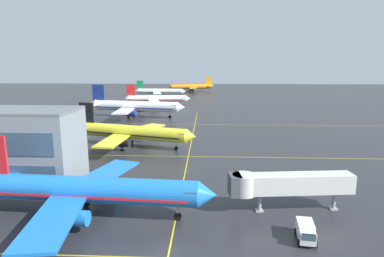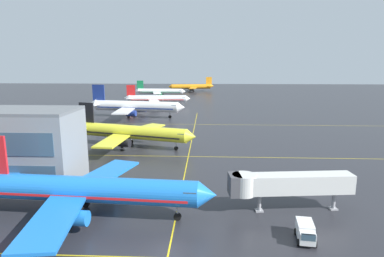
{
  "view_description": "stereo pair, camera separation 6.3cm",
  "coord_description": "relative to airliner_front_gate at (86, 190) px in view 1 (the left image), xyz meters",
  "views": [
    {
      "loc": [
        4.13,
        -34.14,
        20.97
      ],
      "look_at": [
        0.11,
        53.47,
        3.34
      ],
      "focal_mm": 30.63,
      "sensor_mm": 36.0,
      "label": 1
    },
    {
      "loc": [
        4.2,
        -34.14,
        20.97
      ],
      "look_at": [
        0.11,
        53.47,
        3.34
      ],
      "focal_mm": 30.63,
      "sensor_mm": 36.0,
      "label": 2
    }
  ],
  "objects": [
    {
      "name": "airliner_front_gate",
      "position": [
        0.0,
        0.0,
        0.0
      ],
      "size": [
        35.69,
        30.72,
        11.09
      ],
      "color": "blue",
      "rests_on": "ground"
    },
    {
      "name": "service_truck_red_van",
      "position": [
        28.48,
        -5.3,
        -2.61
      ],
      "size": [
        2.61,
        4.33,
        2.1
      ],
      "color": "white",
      "rests_on": "ground"
    },
    {
      "name": "airliner_third_row",
      "position": [
        -11.77,
        84.41,
        0.47
      ],
      "size": [
        39.99,
        34.08,
        12.46
      ],
      "color": "white",
      "rests_on": "ground"
    },
    {
      "name": "airliner_far_right_stand",
      "position": [
        -13.25,
        162.64,
        -0.35
      ],
      "size": [
        32.3,
        27.91,
        10.06
      ],
      "color": "white",
      "rests_on": "ground"
    },
    {
      "name": "taxiway_markings",
      "position": [
        12.38,
        29.95,
        -3.78
      ],
      "size": [
        136.43,
        130.87,
        0.01
      ],
      "color": "yellow",
      "rests_on": "ground"
    },
    {
      "name": "jet_bridge",
      "position": [
        27.25,
        2.77,
        0.27
      ],
      "size": [
        17.94,
        4.67,
        5.58
      ],
      "color": "silver",
      "rests_on": "ground"
    },
    {
      "name": "airliner_second_row",
      "position": [
        -2.69,
        38.64,
        -0.13
      ],
      "size": [
        33.89,
        28.91,
        10.72
      ],
      "color": "yellow",
      "rests_on": "ground"
    },
    {
      "name": "airliner_far_left_stand",
      "position": [
        -8.44,
        118.83,
        -0.27
      ],
      "size": [
        33.1,
        28.54,
        10.29
      ],
      "color": "white",
      "rests_on": "ground"
    },
    {
      "name": "airliner_distant_taxiway",
      "position": [
        4.86,
        202.24,
        -0.16
      ],
      "size": [
        34.11,
        29.13,
        10.61
      ],
      "color": "orange",
      "rests_on": "ground"
    },
    {
      "name": "ground_plane",
      "position": [
        12.38,
        -7.71,
        -3.79
      ],
      "size": [
        600.0,
        600.0,
        0.0
      ],
      "primitive_type": "plane",
      "color": "#28282D"
    }
  ]
}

